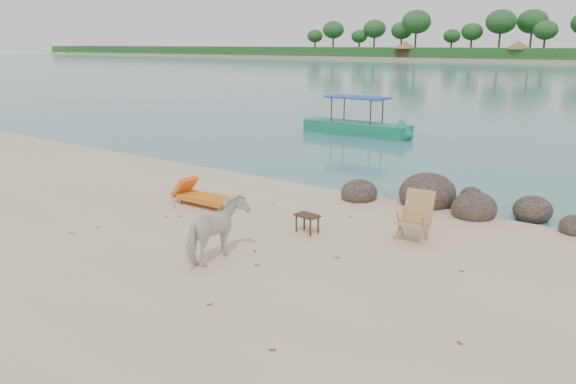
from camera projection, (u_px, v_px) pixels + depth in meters
name	position (u px, v px, depth m)	size (l,w,h in m)	color
boulders	(444.00, 200.00, 14.79)	(6.26, 2.76, 1.12)	#2F251F
cow	(217.00, 232.00, 10.99)	(0.68, 1.49, 1.26)	silver
side_table	(307.00, 225.00, 12.73)	(0.54, 0.35, 0.43)	#312313
lounge_chair	(206.00, 196.00, 14.84)	(1.96, 0.68, 0.59)	orange
deck_chair	(413.00, 218.00, 12.15)	(0.69, 0.76, 1.08)	tan
boat_near	(357.00, 103.00, 26.68)	(6.00, 1.35, 2.92)	#167B58
dead_leaves	(244.00, 246.00, 12.02)	(8.99, 7.50, 0.00)	brown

